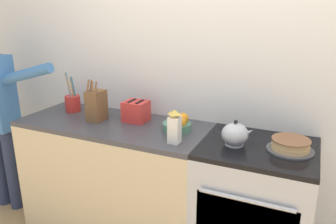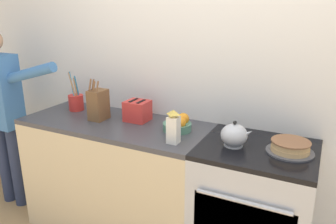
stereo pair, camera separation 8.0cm
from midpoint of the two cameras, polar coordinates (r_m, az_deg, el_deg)
wall_back at (r=2.37m, az=8.03°, el=6.77°), size 8.00×0.04×2.60m
counter_cabinet at (r=2.67m, az=-9.91°, el=-11.22°), size 1.43×0.61×0.93m
stove_range at (r=2.31m, az=13.52°, el=-16.38°), size 0.70×0.64×0.93m
layer_cake at (r=2.07m, az=19.53°, el=-5.48°), size 0.27×0.27×0.07m
tea_kettle at (r=2.05m, az=10.53°, el=-3.87°), size 0.20×0.16×0.16m
knife_block at (r=2.52m, az=-13.27°, el=1.13°), size 0.11×0.14×0.32m
utensil_crock at (r=2.81m, az=-17.05°, el=1.57°), size 0.12×0.12×0.33m
fruit_bowl at (r=2.27m, az=0.81°, el=-2.23°), size 0.20×0.20×0.12m
toaster at (r=2.46m, az=-6.52°, el=0.15°), size 0.19×0.16×0.16m
milk_carton at (r=2.04m, az=0.02°, el=-2.68°), size 0.07×0.07×0.22m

